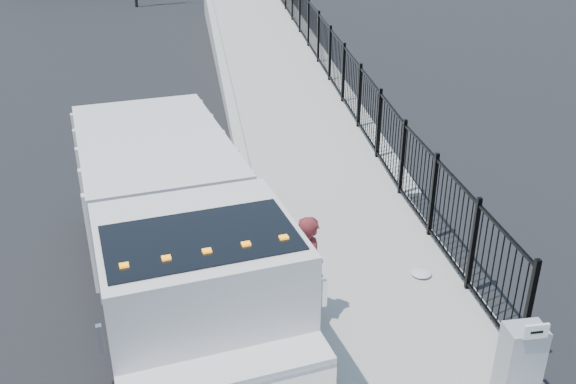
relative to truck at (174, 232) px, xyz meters
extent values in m
plane|color=black|center=(1.64, -0.27, -1.60)|extent=(120.00, 120.00, 0.00)
cube|color=#9E998E|center=(3.57, -2.27, -1.54)|extent=(3.55, 12.00, 0.12)
cube|color=#9E998E|center=(3.77, 15.73, -1.60)|extent=(3.95, 24.06, 3.19)
cube|color=black|center=(5.19, 11.73, -0.70)|extent=(0.10, 28.00, 1.80)
cube|color=black|center=(-0.08, 0.41, -1.00)|extent=(2.41, 7.51, 0.24)
cube|color=silver|center=(0.38, -2.06, 0.10)|extent=(2.96, 2.83, 2.19)
cube|color=black|center=(0.43, -2.33, 0.75)|extent=(2.62, 1.83, 0.93)
cube|color=silver|center=(-0.33, 1.81, 0.10)|extent=(3.41, 4.99, 1.86)
cube|color=silver|center=(-0.77, -3.38, 0.59)|extent=(0.08, 0.08, 0.38)
cube|color=silver|center=(1.92, -2.89, 0.59)|extent=(0.08, 0.08, 0.38)
cube|color=orange|center=(-0.47, -2.89, 1.21)|extent=(0.12, 0.11, 0.07)
cube|color=orange|center=(0.01, -2.80, 1.21)|extent=(0.12, 0.11, 0.07)
cube|color=orange|center=(0.49, -2.71, 1.21)|extent=(0.12, 0.11, 0.07)
cube|color=orange|center=(0.98, -2.62, 1.21)|extent=(0.12, 0.11, 0.07)
cube|color=orange|center=(1.46, -2.53, 1.21)|extent=(0.12, 0.11, 0.07)
cylinder|color=black|center=(1.64, -2.61, -1.05)|extent=(0.54, 1.14, 1.09)
cylinder|color=black|center=(-1.58, 2.25, -1.05)|extent=(0.54, 1.14, 1.09)
cylinder|color=black|center=(0.68, 2.66, -1.05)|extent=(0.54, 1.14, 1.09)
cylinder|color=black|center=(-1.79, 3.43, -1.05)|extent=(0.54, 1.14, 1.09)
cylinder|color=black|center=(0.46, 3.84, -1.05)|extent=(0.54, 1.14, 1.09)
imported|color=maroon|center=(2.18, -0.63, -0.52)|extent=(0.62, 0.80, 1.93)
cube|color=gray|center=(4.74, -2.99, -0.85)|extent=(0.55, 0.40, 1.25)
cube|color=white|center=(4.74, -3.21, -0.12)|extent=(0.35, 0.04, 0.22)
ellipsoid|color=silver|center=(4.50, 0.27, -1.43)|extent=(0.39, 0.39, 0.10)
camera|label=1|loc=(0.44, -9.43, 5.28)|focal=40.00mm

